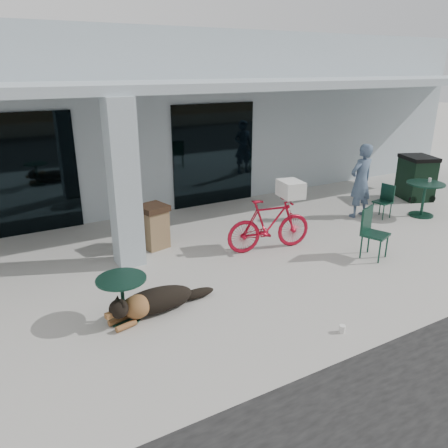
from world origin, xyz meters
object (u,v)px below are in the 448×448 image
bicycle (269,225)px  cafe_chair_far_b (383,202)px  cafe_table_near (123,299)px  person (361,181)px  cafe_table_far (423,199)px  dog (156,299)px  wheeled_bin (416,178)px  cafe_chair_far_a (375,234)px  trash_receptacle (154,226)px

bicycle → cafe_chair_far_b: 3.67m
cafe_table_near → person: person is taller
cafe_table_far → cafe_chair_far_b: cafe_table_far is taller
cafe_table_near → cafe_chair_far_b: bearing=11.5°
dog → wheeled_bin: wheeled_bin is taller
cafe_chair_far_b → dog: bearing=-84.9°
dog → person: bearing=3.7°
bicycle → dog: bicycle is taller
bicycle → dog: size_ratio=1.33×
cafe_table_near → cafe_chair_far_b: cafe_chair_far_b is taller
cafe_chair_far_a → trash_receptacle: bearing=122.9°
dog → cafe_table_near: 0.52m
cafe_table_near → cafe_chair_far_a: bearing=-2.5°
bicycle → person: (3.22, 0.66, 0.37)m
wheeled_bin → trash_receptacle: bearing=-162.0°
person → cafe_table_near: bearing=12.7°
bicycle → cafe_table_far: (4.66, -0.11, -0.12)m
cafe_table_far → bicycle: bearing=178.6°
cafe_chair_far_a → person: (1.64, 2.03, 0.42)m
bicycle → trash_receptacle: 2.40m
bicycle → trash_receptacle: size_ratio=1.98×
wheeled_bin → dog: bearing=-145.8°
dog → wheeled_bin: bearing=1.2°
cafe_table_near → cafe_chair_far_a: (5.01, -0.22, 0.16)m
dog → cafe_chair_far_a: bearing=-15.3°
cafe_table_near → cafe_table_far: (8.10, 1.03, 0.08)m
cafe_table_far → cafe_chair_far_b: size_ratio=1.10×
bicycle → cafe_table_far: bearing=-81.8°
cafe_table_far → cafe_chair_far_b: bearing=158.2°
cafe_table_near → cafe_table_far: size_ratio=0.81×
cafe_table_near → cafe_chair_far_b: 7.24m
bicycle → cafe_chair_far_a: (1.58, -1.37, -0.04)m
bicycle → cafe_chair_far_b: (3.65, 0.29, -0.13)m
cafe_table_far → cafe_chair_far_b: 1.09m
person → cafe_chair_far_b: bearing=137.3°
cafe_chair_far_b → wheeled_bin: 2.27m
person → cafe_table_far: bearing=149.3°
cafe_chair_far_b → person: person is taller
bicycle → person: bearing=-68.8°
person → trash_receptacle: (-5.23, 0.63, -0.46)m
bicycle → wheeled_bin: 5.88m
cafe_table_far → person: (-1.45, 0.78, 0.49)m
dog → cafe_table_near: cafe_table_near is taller
cafe_table_far → cafe_chair_far_a: size_ratio=0.91×
cafe_chair_far_a → dog: bearing=157.0°
trash_receptacle → cafe_table_far: bearing=-11.9°
trash_receptacle → bicycle: bearing=-32.6°
bicycle → wheeled_bin: size_ratio=1.48×
cafe_table_near → dog: bearing=-4.0°
dog → person: 6.45m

